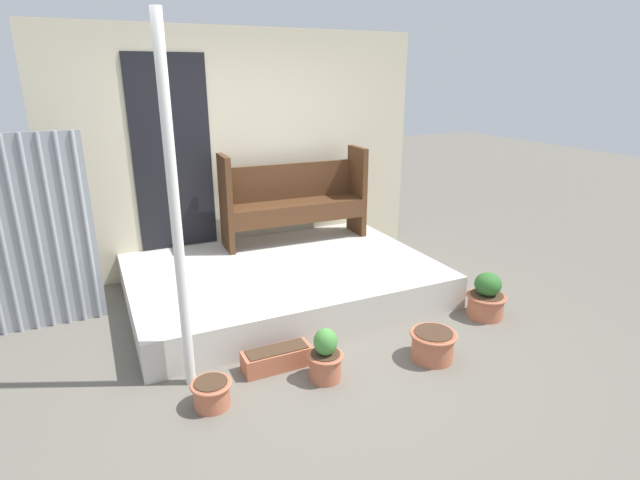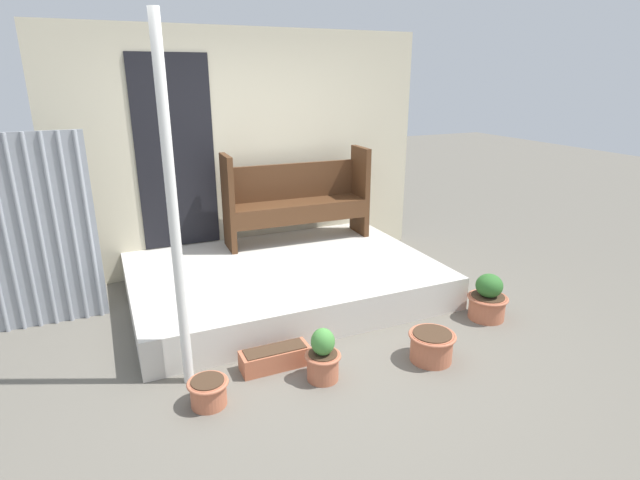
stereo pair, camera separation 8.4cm
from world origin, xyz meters
name	(u,v)px [view 2 (the right image)]	position (x,y,z in m)	size (l,w,h in m)	color
ground_plane	(314,344)	(0.00, 0.00, 0.00)	(24.00, 24.00, 0.00)	#666056
porch_slab	(284,280)	(0.12, 1.03, 0.16)	(2.92, 2.05, 0.32)	beige
house_wall	(246,152)	(0.08, 2.08, 1.30)	(4.12, 0.08, 2.60)	beige
support_post	(173,216)	(-1.03, -0.10, 1.25)	(0.07, 0.07, 2.50)	white
bench	(297,196)	(0.54, 1.72, 0.83)	(1.62, 0.45, 1.02)	#4C2D19
flower_pot_left	(208,391)	(-0.96, -0.43, 0.10)	(0.28, 0.28, 0.19)	#B76647
flower_pot_middle	(323,357)	(-0.13, -0.48, 0.18)	(0.27, 0.27, 0.41)	#B76647
flower_pot_right	(432,345)	(0.75, -0.59, 0.13)	(0.37, 0.37, 0.23)	#B76647
flower_pot_far_right	(488,299)	(1.63, -0.21, 0.19)	(0.36, 0.36, 0.43)	#B76647
planter_box_rect	(275,358)	(-0.40, -0.19, 0.08)	(0.53, 0.19, 0.16)	#B26042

